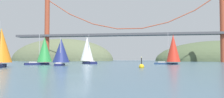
{
  "coord_description": "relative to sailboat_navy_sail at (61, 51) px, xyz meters",
  "views": [
    {
      "loc": [
        8.34,
        -25.66,
        2.11
      ],
      "look_at": [
        0.0,
        29.5,
        4.42
      ],
      "focal_mm": 35.15,
      "sensor_mm": 36.0,
      "label": 1
    }
  ],
  "objects": [
    {
      "name": "sailboat_navy_sail",
      "position": [
        0.0,
        0.0,
        0.0
      ],
      "size": [
        5.7,
        8.14,
        7.97
      ],
      "color": "#191E4C",
      "rests_on": "ground_plane"
    },
    {
      "name": "headland_right",
      "position": [
        75.56,
        100.59,
        -4.08
      ],
      "size": [
        88.89,
        44.0,
        28.31
      ],
      "primitive_type": "ellipsoid",
      "color": "#4C5B3D",
      "rests_on": "ground_plane"
    },
    {
      "name": "channel_buoy",
      "position": [
        23.13,
        -13.01,
        -3.71
      ],
      "size": [
        1.1,
        1.1,
        2.64
      ],
      "color": "gold",
      "rests_on": "ground_plane"
    },
    {
      "name": "sailboat_green_sail",
      "position": [
        -8.02,
        5.78,
        0.52
      ],
      "size": [
        8.63,
        7.66,
        9.75
      ],
      "color": "#191E4C",
      "rests_on": "ground_plane"
    },
    {
      "name": "sailboat_scarlet_sail",
      "position": [
        33.09,
        15.27,
        1.08
      ],
      "size": [
        9.09,
        5.56,
        10.76
      ],
      "color": "navy",
      "rests_on": "ground_plane"
    },
    {
      "name": "suspension_bridge",
      "position": [
        15.56,
        60.59,
        12.34
      ],
      "size": [
        132.97,
        6.0,
        36.78
      ],
      "color": "#A34228",
      "rests_on": "ground_plane"
    },
    {
      "name": "sailboat_orange_sail",
      "position": [
        -8.79,
        -14.29,
        0.65
      ],
      "size": [
        6.37,
        9.12,
        10.45
      ],
      "color": "#191E4C",
      "rests_on": "ground_plane"
    },
    {
      "name": "ground_plane",
      "position": [
        15.56,
        -34.41,
        -4.08
      ],
      "size": [
        360.0,
        360.0,
        0.0
      ],
      "primitive_type": "plane",
      "color": "#426075"
    },
    {
      "name": "sailboat_white_mainsail",
      "position": [
        2.53,
        19.4,
        1.12
      ],
      "size": [
        8.44,
        9.71,
        10.79
      ],
      "color": "#191E4C",
      "rests_on": "ground_plane"
    },
    {
      "name": "headland_left",
      "position": [
        -39.44,
        100.59,
        -4.08
      ],
      "size": [
        79.78,
        44.0,
        33.9
      ],
      "primitive_type": "ellipsoid",
      "color": "#5B6647",
      "rests_on": "ground_plane"
    }
  ]
}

